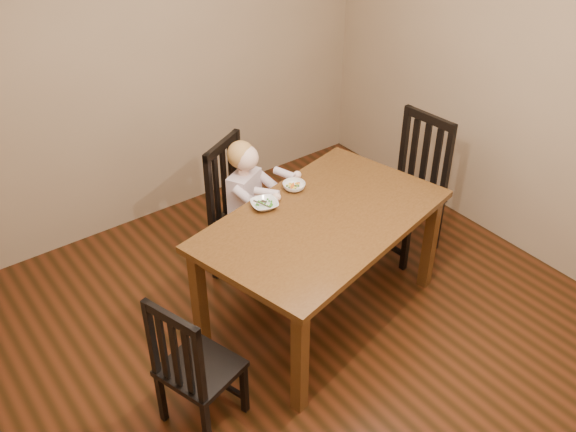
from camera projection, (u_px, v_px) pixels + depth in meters
room at (311, 166)px, 3.58m from camera, size 4.01×4.01×2.71m
dining_table at (323, 229)px, 4.15m from camera, size 1.82×1.33×0.82m
chair_child at (242, 213)px, 4.69m from camera, size 0.61×0.60×1.06m
chair_left at (194, 367)px, 3.54m from camera, size 0.49×0.50×0.93m
chair_right at (410, 188)px, 4.93m from camera, size 0.49×0.51×1.10m
toddler at (247, 197)px, 4.58m from camera, size 0.50×0.53×0.58m
bowl_peas at (264, 204)px, 4.18m from camera, size 0.22×0.22×0.04m
bowl_veg at (294, 186)px, 4.36m from camera, size 0.20×0.20×0.05m
fork at (263, 205)px, 4.13m from camera, size 0.09×0.10×0.05m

